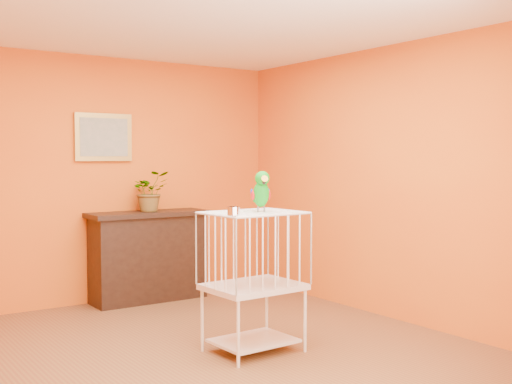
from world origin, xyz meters
TOP-DOWN VIEW (x-y plane):
  - ground at (0.00, 0.00)m, footprint 4.50×4.50m
  - room_shell at (0.00, 0.00)m, footprint 4.50×4.50m
  - console_cabinet at (0.41, 2.02)m, footprint 1.29×0.46m
  - potted_plant at (0.44, 2.07)m, footprint 0.41×0.46m
  - framed_picture at (0.00, 2.22)m, footprint 0.62×0.04m
  - birdcage at (0.31, -0.13)m, footprint 0.74×0.58m
  - feed_cup at (0.00, -0.31)m, footprint 0.09×0.09m
  - parrot at (0.38, -0.13)m, footprint 0.18×0.29m

SIDE VIEW (x-z plane):
  - ground at x=0.00m, z-range 0.00..0.00m
  - console_cabinet at x=0.41m, z-range 0.00..0.96m
  - birdcage at x=0.31m, z-range 0.02..1.13m
  - potted_plant at x=0.44m, z-range 0.96..1.30m
  - feed_cup at x=0.00m, z-range 1.11..1.17m
  - parrot at x=0.38m, z-range 1.11..1.43m
  - room_shell at x=0.00m, z-range -0.67..3.83m
  - framed_picture at x=0.00m, z-range 1.50..2.00m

